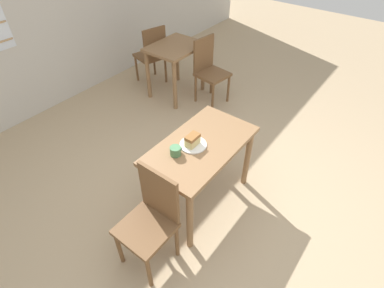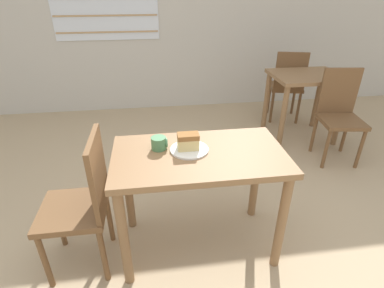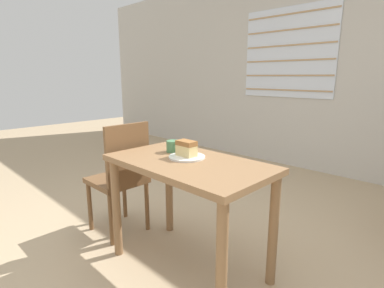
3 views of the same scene
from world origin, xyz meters
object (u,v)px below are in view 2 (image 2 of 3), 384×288
(chair_far_opposite, at_px, (287,84))
(plate, at_px, (190,149))
(coffee_mug, at_px, (159,143))
(cake_slice, at_px, (188,141))
(chair_near_window, at_px, (83,201))
(dining_table_far, at_px, (305,88))
(chair_far_corner, at_px, (339,113))
(dining_table_near, at_px, (199,171))

(chair_far_opposite, bearing_deg, plate, 66.43)
(plate, xyz_separation_m, coffee_mug, (-0.18, 0.05, 0.03))
(cake_slice, xyz_separation_m, coffee_mug, (-0.18, 0.04, -0.02))
(cake_slice, bearing_deg, coffee_mug, 166.04)
(chair_near_window, bearing_deg, dining_table_far, 125.81)
(dining_table_far, relative_size, cake_slice, 5.92)
(chair_far_corner, height_order, coffee_mug, chair_far_corner)
(chair_far_opposite, relative_size, coffee_mug, 9.14)
(chair_far_corner, distance_m, plate, 1.96)
(chair_far_opposite, bearing_deg, dining_table_near, 68.01)
(dining_table_far, distance_m, cake_slice, 2.15)
(chair_near_window, xyz_separation_m, chair_far_opposite, (2.21, 2.08, 0.00))
(chair_near_window, height_order, coffee_mug, chair_near_window)
(cake_slice, height_order, coffee_mug, cake_slice)
(dining_table_near, bearing_deg, chair_near_window, -176.19)
(chair_near_window, distance_m, chair_far_opposite, 3.04)
(chair_far_opposite, relative_size, plate, 3.90)
(dining_table_near, distance_m, dining_table_far, 2.13)
(dining_table_near, xyz_separation_m, chair_far_opposite, (1.49, 2.03, -0.13))
(plate, distance_m, cake_slice, 0.06)
(chair_near_window, bearing_deg, plate, 97.76)
(dining_table_near, bearing_deg, chair_far_opposite, 53.78)
(dining_table_near, height_order, dining_table_far, dining_table_far)
(dining_table_far, height_order, chair_far_corner, chair_far_corner)
(plate, bearing_deg, chair_near_window, -172.24)
(plate, xyz_separation_m, cake_slice, (-0.01, 0.00, 0.06))
(cake_slice, bearing_deg, chair_near_window, -171.93)
(dining_table_near, distance_m, cake_slice, 0.21)
(dining_table_near, height_order, chair_far_corner, chair_far_corner)
(chair_far_corner, bearing_deg, plate, -141.66)
(dining_table_near, xyz_separation_m, chair_near_window, (-0.72, -0.05, -0.13))
(plate, bearing_deg, cake_slice, 163.64)
(chair_near_window, height_order, plate, chair_near_window)
(plate, relative_size, coffee_mug, 2.35)
(chair_far_corner, distance_m, chair_far_opposite, 1.00)
(dining_table_near, height_order, coffee_mug, coffee_mug)
(chair_far_corner, bearing_deg, cake_slice, -141.84)
(chair_far_opposite, bearing_deg, coffee_mug, 62.60)
(chair_far_opposite, relative_size, cake_slice, 7.16)
(chair_near_window, distance_m, coffee_mug, 0.58)
(chair_far_opposite, xyz_separation_m, plate, (-1.54, -1.99, 0.26))
(dining_table_far, height_order, coffee_mug, coffee_mug)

